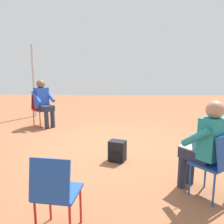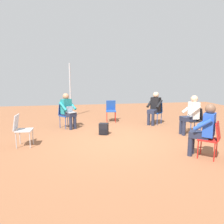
# 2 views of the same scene
# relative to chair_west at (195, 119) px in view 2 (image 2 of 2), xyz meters

# --- Properties ---
(ground_plane) EXTENTS (16.23, 16.23, 0.00)m
(ground_plane) POSITION_rel_chair_west_xyz_m (2.58, 0.28, -0.50)
(ground_plane) COLOR brown
(chair_west) EXTENTS (0.44, 0.41, 0.85)m
(chair_west) POSITION_rel_chair_west_xyz_m (0.00, 0.00, 0.00)
(chair_west) COLOR black
(chair_west) RESTS_ON ground
(chair_southeast) EXTENTS (0.58, 0.58, 0.85)m
(chair_southeast) POSITION_rel_chair_west_xyz_m (4.09, -1.67, 0.00)
(chair_southeast) COLOR #1E4799
(chair_southeast) RESTS_ON ground
(chair_south) EXTENTS (0.45, 0.49, 0.85)m
(chair_south) POSITION_rel_chair_west_xyz_m (2.29, -2.42, 0.00)
(chair_south) COLOR #1E4799
(chair_south) RESTS_ON ground
(chair_east) EXTENTS (0.45, 0.42, 0.85)m
(chair_east) POSITION_rel_chair_west_xyz_m (5.16, 0.32, 0.00)
(chair_east) COLOR #B7B7BC
(chair_east) RESTS_ON ground
(chair_northwest) EXTENTS (0.59, 0.58, 0.85)m
(chair_northwest) POSITION_rel_chair_west_xyz_m (0.78, 1.98, 0.00)
(chair_northwest) COLOR red
(chair_northwest) RESTS_ON ground
(chair_southwest) EXTENTS (0.59, 0.58, 0.85)m
(chair_southwest) POSITION_rel_chair_west_xyz_m (0.63, -1.70, 0.00)
(chair_southwest) COLOR #1E4799
(chair_southwest) RESTS_ON ground
(person_with_laptop) EXTENTS (0.63, 0.64, 1.24)m
(person_with_laptop) POSITION_rel_chair_west_xyz_m (3.99, -1.53, 0.20)
(person_with_laptop) COLOR #23283D
(person_with_laptop) RESTS_ON ground
(person_in_blue) EXTENTS (0.63, 0.63, 1.24)m
(person_in_blue) POSITION_rel_chair_west_xyz_m (0.91, 1.87, 0.20)
(person_in_blue) COLOR #23283D
(person_in_blue) RESTS_ON ground
(person_in_white) EXTENTS (0.53, 0.50, 1.24)m
(person_in_white) POSITION_rel_chair_west_xyz_m (0.17, 0.00, 0.20)
(person_in_white) COLOR #23283D
(person_in_white) RESTS_ON ground
(person_in_black) EXTENTS (0.63, 0.63, 1.24)m
(person_in_black) POSITION_rel_chair_west_xyz_m (0.76, -1.59, 0.20)
(person_in_black) COLOR #23283D
(person_in_black) RESTS_ON ground
(backpack_near_laptop_user) EXTENTS (0.33, 0.30, 0.36)m
(backpack_near_laptop_user) POSITION_rel_chair_west_xyz_m (2.87, -0.47, -0.34)
(backpack_near_laptop_user) COLOR black
(backpack_near_laptop_user) RESTS_ON ground
(tent_pole_near) EXTENTS (0.07, 0.07, 2.41)m
(tent_pole_near) POSITION_rel_chair_west_xyz_m (3.91, -3.92, 0.71)
(tent_pole_near) COLOR #B2B2B7
(tent_pole_near) RESTS_ON ground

